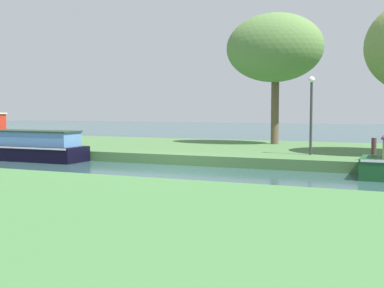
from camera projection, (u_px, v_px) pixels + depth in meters
name	position (u px, v px, depth m)	size (l,w,h in m)	color
ground_plane	(159.00, 171.00, 17.19)	(120.00, 120.00, 0.00)	#2E4C4D
riverbank_far	(226.00, 150.00, 23.59)	(72.00, 10.00, 0.40)	#48713E
black_narrowboat	(13.00, 145.00, 21.26)	(7.05, 1.54, 2.01)	black
willow_tree_left	(274.00, 48.00, 24.44)	(4.86, 3.26, 6.50)	brown
lamp_post	(311.00, 106.00, 18.98)	(0.24, 0.24, 3.01)	#333338
mooring_post_near	(374.00, 149.00, 16.92)	(0.17, 0.17, 0.78)	#472E2F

